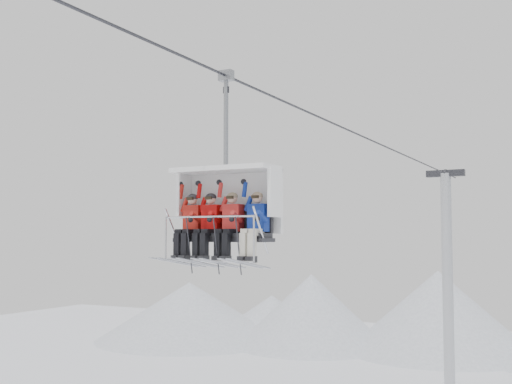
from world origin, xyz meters
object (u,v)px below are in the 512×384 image
at_px(skier_far_left, 190,225).
at_px(skier_center_left, 209,224).
at_px(lift_tower_right, 448,316).
at_px(chairlift_carrier, 228,202).
at_px(skier_center_right, 230,224).
at_px(skier_far_right, 255,224).

distance_m(skier_far_left, skier_center_left, 0.45).
bearing_deg(skier_center_left, lift_tower_right, 89.28).
height_order(chairlift_carrier, skier_far_left, chairlift_carrier).
bearing_deg(skier_far_left, lift_tower_right, 88.18).
bearing_deg(skier_center_right, chairlift_carrier, 125.18).
distance_m(chairlift_carrier, skier_far_right, 0.96).
relative_size(skier_center_left, skier_far_right, 1.00).
relative_size(chairlift_carrier, skier_far_right, 2.36).
relative_size(lift_tower_right, skier_far_right, 7.99).
xyz_separation_m(chairlift_carrier, skier_far_right, (0.79, -0.31, -0.46)).
xyz_separation_m(skier_far_left, skier_center_right, (0.96, 0.00, 0.00)).
bearing_deg(skier_center_left, chairlift_carrier, 45.96).
height_order(skier_center_left, skier_far_right, skier_center_left).
xyz_separation_m(lift_tower_right, skier_far_right, (0.79, -23.56, 4.40)).
relative_size(lift_tower_right, skier_far_left, 7.99).
xyz_separation_m(lift_tower_right, skier_center_right, (0.21, -23.55, 4.40)).
xyz_separation_m(chairlift_carrier, skier_far_left, (-0.75, -0.30, -0.46)).
bearing_deg(skier_far_right, lift_tower_right, 91.91).
height_order(skier_far_left, skier_center_right, same).
relative_size(chairlift_carrier, skier_center_right, 2.36).
bearing_deg(chairlift_carrier, skier_center_right, -54.82).
bearing_deg(skier_center_left, skier_far_right, -0.06).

